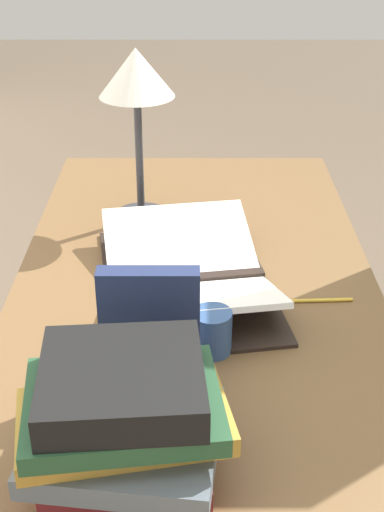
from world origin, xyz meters
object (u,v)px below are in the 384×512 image
Objects in this scene: reading_lamp at (137,86)px; pencil at (312,301)px; open_book at (187,275)px; coffee_mug at (211,331)px; book_stack_tall at (124,424)px; book_standing_upright at (150,331)px.

reading_lamp reaches higher than pencil.
coffee_mug is at bearing -177.96° from open_book.
book_standing_upright reaches higher than book_stack_tall.
coffee_mug is at bearing -22.36° from book_stack_tall.
open_book is 0.34m from book_standing_upright.
reading_lamp is at bearing 10.78° from open_book.
coffee_mug is 0.26m from pencil.
open_book is at bearing -9.76° from book_standing_upright.
coffee_mug is (0.30, -0.12, -0.06)m from book_stack_tall.
book_standing_upright reaches higher than coffee_mug.
coffee_mug is at bearing -44.20° from book_standing_upright.
reading_lamp reaches higher than open_book.
book_stack_tall is at bearing 162.20° from open_book.
pencil is (-0.07, -0.25, -0.02)m from open_book.
reading_lamp reaches higher than book_standing_upright.
book_standing_upright is (0.20, -0.02, 0.01)m from book_stack_tall.
book_stack_tall is 1.38× the size of book_standing_upright.
reading_lamp is 0.61m from pencil.
coffee_mug is (-0.22, -0.04, 0.02)m from open_book.
book_stack_tall is 0.20m from book_standing_upright.
reading_lamp is 2.55× the size of pencil.
coffee_mug is 0.54× the size of pencil.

